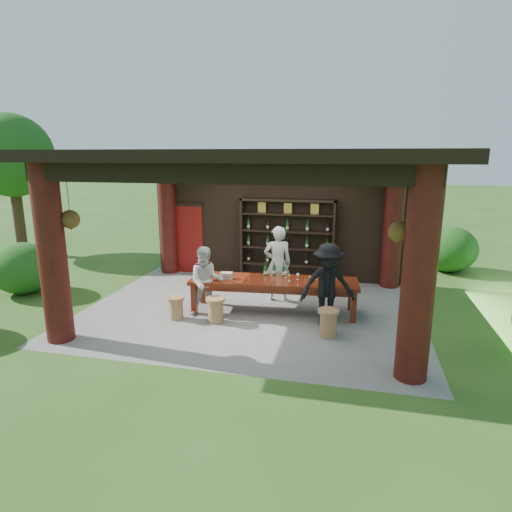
% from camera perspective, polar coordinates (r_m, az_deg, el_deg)
% --- Properties ---
extents(ground, '(90.00, 90.00, 0.00)m').
position_cam_1_polar(ground, '(9.79, -0.54, -7.09)').
color(ground, '#2D5119').
rests_on(ground, ground).
extents(pavilion, '(7.50, 6.00, 3.60)m').
position_cam_1_polar(pavilion, '(9.68, -0.04, 5.70)').
color(pavilion, slate).
rests_on(pavilion, ground).
extents(wine_shelf, '(2.58, 0.39, 2.27)m').
position_cam_1_polar(wine_shelf, '(11.73, 4.16, 2.09)').
color(wine_shelf, black).
rests_on(wine_shelf, ground).
extents(tasting_table, '(3.73, 1.25, 0.75)m').
position_cam_1_polar(tasting_table, '(9.44, 2.36, -3.82)').
color(tasting_table, '#551A0C').
rests_on(tasting_table, ground).
extents(stool_near_left, '(0.40, 0.40, 0.53)m').
position_cam_1_polar(stool_near_left, '(9.02, -5.41, -7.09)').
color(stool_near_left, olive).
rests_on(stool_near_left, ground).
extents(stool_near_right, '(0.41, 0.41, 0.54)m').
position_cam_1_polar(stool_near_right, '(8.42, 9.59, -8.69)').
color(stool_near_right, olive).
rests_on(stool_near_right, ground).
extents(stool_far_left, '(0.37, 0.37, 0.49)m').
position_cam_1_polar(stool_far_left, '(9.31, -10.61, -6.72)').
color(stool_far_left, olive).
rests_on(stool_far_left, ground).
extents(host, '(0.76, 0.62, 1.80)m').
position_cam_1_polar(host, '(10.16, 2.89, -1.01)').
color(host, beige).
rests_on(host, ground).
extents(guest_woman, '(0.89, 0.80, 1.52)m').
position_cam_1_polar(guest_woman, '(9.28, -6.64, -3.39)').
color(guest_woman, beige).
rests_on(guest_woman, ground).
extents(guest_man, '(1.25, 0.94, 1.72)m').
position_cam_1_polar(guest_man, '(8.75, 9.53, -3.85)').
color(guest_man, black).
rests_on(guest_man, ground).
extents(table_bottles, '(0.49, 0.17, 0.31)m').
position_cam_1_polar(table_bottles, '(9.65, 2.46, -1.77)').
color(table_bottles, '#194C1E').
rests_on(table_bottles, tasting_table).
extents(table_glasses, '(0.92, 0.32, 0.15)m').
position_cam_1_polar(table_glasses, '(9.37, 6.37, -2.81)').
color(table_glasses, silver).
rests_on(table_glasses, tasting_table).
extents(napkin_basket, '(0.27, 0.20, 0.14)m').
position_cam_1_polar(napkin_basket, '(9.47, -3.96, -2.62)').
color(napkin_basket, '#BF6672').
rests_on(napkin_basket, tasting_table).
extents(shrubs, '(14.20, 8.86, 1.36)m').
position_cam_1_polar(shrubs, '(9.92, 11.70, -3.69)').
color(shrubs, '#194C14').
rests_on(shrubs, ground).
extents(trees, '(22.31, 10.18, 4.80)m').
position_cam_1_polar(trees, '(10.24, 19.39, 12.32)').
color(trees, '#3F2819').
rests_on(trees, ground).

